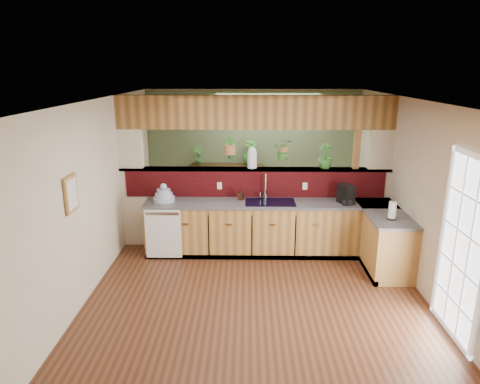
{
  "coord_description": "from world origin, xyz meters",
  "views": [
    {
      "loc": [
        -0.14,
        -5.75,
        3.01
      ],
      "look_at": [
        -0.24,
        0.7,
        1.15
      ],
      "focal_mm": 32.0,
      "sensor_mm": 36.0,
      "label": 1
    }
  ],
  "objects_px": {
    "paper_towel": "(392,211)",
    "glass_jar": "(252,158)",
    "faucet": "(265,186)",
    "shelving_console": "(227,188)",
    "soap_dispenser": "(241,194)",
    "coffee_maker": "(346,195)",
    "dish_stack": "(164,196)"
  },
  "relations": [
    {
      "from": "dish_stack",
      "to": "glass_jar",
      "type": "bearing_deg",
      "value": 14.07
    },
    {
      "from": "soap_dispenser",
      "to": "paper_towel",
      "type": "bearing_deg",
      "value": -22.53
    },
    {
      "from": "faucet",
      "to": "shelving_console",
      "type": "bearing_deg",
      "value": 109.08
    },
    {
      "from": "coffee_maker",
      "to": "shelving_console",
      "type": "height_order",
      "value": "coffee_maker"
    },
    {
      "from": "paper_towel",
      "to": "glass_jar",
      "type": "height_order",
      "value": "glass_jar"
    },
    {
      "from": "faucet",
      "to": "dish_stack",
      "type": "relative_size",
      "value": 1.25
    },
    {
      "from": "paper_towel",
      "to": "glass_jar",
      "type": "bearing_deg",
      "value": 149.92
    },
    {
      "from": "dish_stack",
      "to": "shelving_console",
      "type": "relative_size",
      "value": 0.22
    },
    {
      "from": "glass_jar",
      "to": "shelving_console",
      "type": "xyz_separation_m",
      "value": [
        -0.51,
        1.9,
        -1.07
      ]
    },
    {
      "from": "faucet",
      "to": "soap_dispenser",
      "type": "distance_m",
      "value": 0.43
    },
    {
      "from": "coffee_maker",
      "to": "paper_towel",
      "type": "distance_m",
      "value": 0.9
    },
    {
      "from": "soap_dispenser",
      "to": "paper_towel",
      "type": "distance_m",
      "value": 2.4
    },
    {
      "from": "coffee_maker",
      "to": "paper_towel",
      "type": "xyz_separation_m",
      "value": [
        0.51,
        -0.74,
        -0.02
      ]
    },
    {
      "from": "paper_towel",
      "to": "glass_jar",
      "type": "distance_m",
      "value": 2.41
    },
    {
      "from": "soap_dispenser",
      "to": "coffee_maker",
      "type": "xyz_separation_m",
      "value": [
        1.71,
        -0.18,
        0.05
      ]
    },
    {
      "from": "faucet",
      "to": "paper_towel",
      "type": "height_order",
      "value": "faucet"
    },
    {
      "from": "faucet",
      "to": "shelving_console",
      "type": "xyz_separation_m",
      "value": [
        -0.73,
        2.12,
        -0.64
      ]
    },
    {
      "from": "faucet",
      "to": "paper_towel",
      "type": "relative_size",
      "value": 1.56
    },
    {
      "from": "soap_dispenser",
      "to": "shelving_console",
      "type": "distance_m",
      "value": 2.24
    },
    {
      "from": "faucet",
      "to": "soap_dispenser",
      "type": "xyz_separation_m",
      "value": [
        -0.4,
        -0.04,
        -0.14
      ]
    },
    {
      "from": "dish_stack",
      "to": "paper_towel",
      "type": "height_order",
      "value": "dish_stack"
    },
    {
      "from": "soap_dispenser",
      "to": "paper_towel",
      "type": "xyz_separation_m",
      "value": [
        2.21,
        -0.92,
        0.03
      ]
    },
    {
      "from": "glass_jar",
      "to": "shelving_console",
      "type": "bearing_deg",
      "value": 105.16
    },
    {
      "from": "dish_stack",
      "to": "soap_dispenser",
      "type": "height_order",
      "value": "dish_stack"
    },
    {
      "from": "faucet",
      "to": "coffee_maker",
      "type": "relative_size",
      "value": 1.41
    },
    {
      "from": "dish_stack",
      "to": "shelving_console",
      "type": "distance_m",
      "value": 2.5
    },
    {
      "from": "faucet",
      "to": "paper_towel",
      "type": "distance_m",
      "value": 2.05
    },
    {
      "from": "coffee_maker",
      "to": "soap_dispenser",
      "type": "bearing_deg",
      "value": 149.18
    },
    {
      "from": "soap_dispenser",
      "to": "glass_jar",
      "type": "height_order",
      "value": "glass_jar"
    },
    {
      "from": "soap_dispenser",
      "to": "shelving_console",
      "type": "height_order",
      "value": "soap_dispenser"
    },
    {
      "from": "dish_stack",
      "to": "glass_jar",
      "type": "relative_size",
      "value": 0.98
    },
    {
      "from": "shelving_console",
      "to": "paper_towel",
      "type": "bearing_deg",
      "value": -41.57
    }
  ]
}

